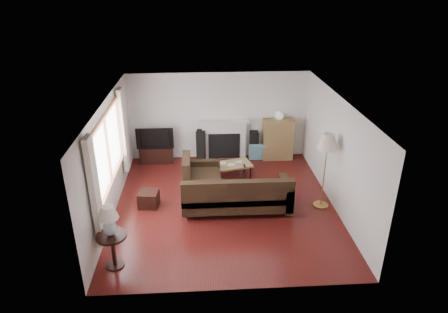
{
  "coord_description": "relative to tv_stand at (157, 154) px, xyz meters",
  "views": [
    {
      "loc": [
        -0.53,
        -7.96,
        4.87
      ],
      "look_at": [
        0.0,
        0.3,
        1.1
      ],
      "focal_mm": 32.0,
      "sensor_mm": 36.0,
      "label": 1
    }
  ],
  "objects": [
    {
      "name": "speaker_left",
      "position": [
        1.28,
        0.05,
        0.21
      ],
      "size": [
        0.29,
        0.33,
        0.89
      ],
      "primitive_type": "cube",
      "rotation": [
        0.0,
        0.0,
        -0.16
      ],
      "color": "black",
      "rests_on": "ground"
    },
    {
      "name": "bookshelf",
      "position": [
        3.47,
        0.02,
        0.36
      ],
      "size": [
        0.85,
        0.41,
        1.17
      ],
      "primitive_type": "cube",
      "color": "olive",
      "rests_on": "ground"
    },
    {
      "name": "sectional_sofa",
      "position": [
        2.03,
        -2.7,
        0.2
      ],
      "size": [
        2.63,
        1.93,
        0.85
      ],
      "primitive_type": "cube",
      "color": "black",
      "rests_on": "ground"
    },
    {
      "name": "floor_lamp",
      "position": [
        4.0,
        -2.67,
        0.66
      ],
      "size": [
        0.51,
        0.51,
        1.77
      ],
      "primitive_type": "cube",
      "rotation": [
        0.0,
        0.0,
        0.12
      ],
      "color": "#AC7D3B",
      "rests_on": "ground"
    },
    {
      "name": "side_table",
      "position": [
        -0.36,
        -4.5,
        0.11
      ],
      "size": [
        0.54,
        0.54,
        0.68
      ],
      "primitive_type": "cube",
      "color": "black",
      "rests_on": "ground"
    },
    {
      "name": "window",
      "position": [
        -0.66,
        -2.7,
        1.32
      ],
      "size": [
        0.12,
        2.74,
        1.54
      ],
      "primitive_type": "cube",
      "color": "#975837",
      "rests_on": "room"
    },
    {
      "name": "curtain_far",
      "position": [
        -0.61,
        -1.18,
        1.17
      ],
      "size": [
        0.1,
        0.35,
        2.1
      ],
      "primitive_type": "cube",
      "color": "beige",
      "rests_on": "room"
    },
    {
      "name": "speaker_right",
      "position": [
        2.79,
        0.05,
        0.18
      ],
      "size": [
        0.23,
        0.28,
        0.82
      ],
      "primitive_type": "cube",
      "rotation": [
        0.0,
        0.0,
        0.01
      ],
      "color": "black",
      "rests_on": "ground"
    },
    {
      "name": "coffee_table",
      "position": [
        2.04,
        -1.16,
        -0.03
      ],
      "size": [
        1.15,
        0.81,
        0.41
      ],
      "primitive_type": "cube",
      "rotation": [
        0.0,
        0.0,
        0.25
      ],
      "color": "#987849",
      "rests_on": "ground"
    },
    {
      "name": "globe_lamp",
      "position": [
        3.47,
        0.02,
        1.07
      ],
      "size": [
        0.24,
        0.24,
        0.24
      ],
      "primitive_type": "sphere",
      "color": "white",
      "rests_on": "bookshelf"
    },
    {
      "name": "curtain_near",
      "position": [
        -0.61,
        -4.22,
        1.17
      ],
      "size": [
        0.1,
        0.35,
        2.1
      ],
      "primitive_type": "cube",
      "color": "beige",
      "rests_on": "room"
    },
    {
      "name": "fireplace",
      "position": [
        1.94,
        0.14,
        0.34
      ],
      "size": [
        1.4,
        0.26,
        1.15
      ],
      "primitive_type": "cube",
      "color": "white",
      "rests_on": "room"
    },
    {
      "name": "footstool",
      "position": [
        0.04,
        -2.42,
        -0.05
      ],
      "size": [
        0.48,
        0.48,
        0.36
      ],
      "primitive_type": "cube",
      "rotation": [
        0.0,
        0.0,
        -0.12
      ],
      "color": "black",
      "rests_on": "ground"
    },
    {
      "name": "room",
      "position": [
        1.79,
        -2.5,
        1.02
      ],
      "size": [
        5.1,
        5.6,
        2.54
      ],
      "color": "#521512",
      "rests_on": "ground"
    },
    {
      "name": "table_lamp",
      "position": [
        -0.36,
        -4.5,
        0.74
      ],
      "size": [
        0.36,
        0.36,
        0.58
      ],
      "primitive_type": "cube",
      "color": "silver",
      "rests_on": "side_table"
    },
    {
      "name": "television",
      "position": [
        -0.0,
        0.0,
        0.53
      ],
      "size": [
        1.02,
        0.13,
        0.59
      ],
      "primitive_type": "imported",
      "color": "black",
      "rests_on": "tv_stand"
    },
    {
      "name": "tv_stand",
      "position": [
        0.0,
        0.0,
        0.0
      ],
      "size": [
        0.92,
        0.41,
        0.46
      ],
      "primitive_type": "cube",
      "color": "black",
      "rests_on": "ground"
    }
  ]
}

